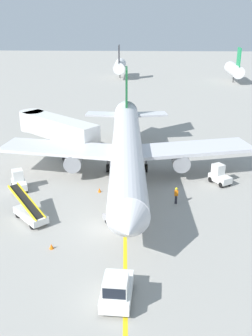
{
  "coord_description": "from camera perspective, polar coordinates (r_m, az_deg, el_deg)",
  "views": [
    {
      "loc": [
        2.65,
        -29.85,
        17.62
      ],
      "look_at": [
        1.29,
        7.5,
        2.5
      ],
      "focal_mm": 42.52,
      "sensor_mm": 36.0,
      "label": 1
    }
  ],
  "objects": [
    {
      "name": "ground_crew_marshaller",
      "position": [
        38.53,
        7.2,
        -3.86
      ],
      "size": [
        0.36,
        0.24,
        1.7
      ],
      "color": "#26262D",
      "rests_on": "ground"
    },
    {
      "name": "taxi_line_yellow",
      "position": [
        39.08,
        -0.13,
        -4.77
      ],
      "size": [
        3.45,
        79.95,
        0.01
      ],
      "primitive_type": "cube",
      "rotation": [
        0.0,
        0.0,
        0.04
      ],
      "color": "yellow",
      "rests_on": "ground"
    },
    {
      "name": "pushback_tug",
      "position": [
        26.4,
        -1.37,
        -17.02
      ],
      "size": [
        2.11,
        3.71,
        2.2
      ],
      "color": "silver",
      "rests_on": "ground"
    },
    {
      "name": "belt_loader_forward_hold",
      "position": [
        36.41,
        -13.61,
        -6.21
      ],
      "size": [
        4.32,
        4.51,
        2.59
      ],
      "color": "silver",
      "rests_on": "ground"
    },
    {
      "name": "distant_aircraft_mid_left",
      "position": [
        106.06,
        15.28,
        13.48
      ],
      "size": [
        3.0,
        10.1,
        8.8
      ],
      "color": "silver",
      "rests_on": "ground"
    },
    {
      "name": "baggage_tug_by_cargo_door",
      "position": [
        42.59,
        -15.13,
        -1.87
      ],
      "size": [
        2.19,
        2.72,
        2.1
      ],
      "color": "silver",
      "rests_on": "ground"
    },
    {
      "name": "distant_aircraft_far_left",
      "position": [
        109.29,
        -0.9,
        14.45
      ],
      "size": [
        3.0,
        10.1,
        8.8
      ],
      "color": "silver",
      "rests_on": "ground"
    },
    {
      "name": "safety_cone_nose_right",
      "position": [
        32.33,
        -10.65,
        -10.97
      ],
      "size": [
        0.36,
        0.36,
        0.44
      ],
      "primitive_type": "cone",
      "color": "orange",
      "rests_on": "ground"
    },
    {
      "name": "baggage_tug_near_wing",
      "position": [
        43.74,
        13.24,
        -1.03
      ],
      "size": [
        2.37,
        2.72,
        2.1
      ],
      "color": "silver",
      "rests_on": "ground"
    },
    {
      "name": "jet_bridge",
      "position": [
        51.69,
        -10.46,
        5.85
      ],
      "size": [
        11.42,
        10.09,
        4.85
      ],
      "color": "silver",
      "rests_on": "ground"
    },
    {
      "name": "airliner",
      "position": [
        43.32,
        0.14,
        2.88
      ],
      "size": [
        28.59,
        35.3,
        10.1
      ],
      "color": "silver",
      "rests_on": "ground"
    },
    {
      "name": "safety_cone_nose_left",
      "position": [
        40.93,
        -3.82,
        -3.19
      ],
      "size": [
        0.36,
        0.36,
        0.44
      ],
      "primitive_type": "cone",
      "color": "orange",
      "rests_on": "ground"
    },
    {
      "name": "ground_plane",
      "position": [
        34.77,
        -2.61,
        -8.46
      ],
      "size": [
        300.0,
        300.0,
        0.0
      ],
      "primitive_type": "plane",
      "color": "#9E9B93"
    },
    {
      "name": "baggage_cart_loaded",
      "position": [
        34.77,
        -0.87,
        -7.54
      ],
      "size": [
        3.29,
        3.16,
        0.94
      ],
      "color": "#A5A5A8",
      "rests_on": "ground"
    }
  ]
}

